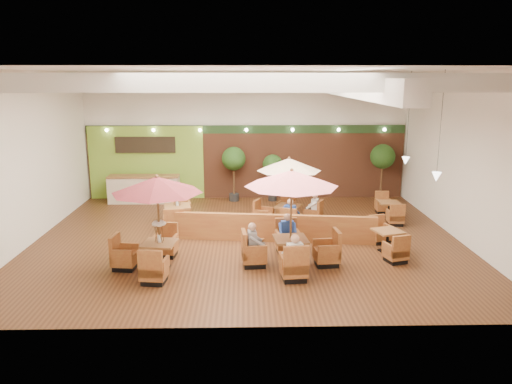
{
  "coord_description": "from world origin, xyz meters",
  "views": [
    {
      "loc": [
        -0.06,
        -15.85,
        5.29
      ],
      "look_at": [
        0.3,
        0.5,
        1.5
      ],
      "focal_mm": 35.0,
      "sensor_mm": 36.0,
      "label": 1
    }
  ],
  "objects_px": {
    "booth_divider": "(275,228)",
    "table_5": "(389,211)",
    "diner_1": "(287,230)",
    "diner_2": "(254,240)",
    "table_0": "(155,202)",
    "diner_4": "(314,205)",
    "table_3": "(178,214)",
    "topiary_1": "(273,166)",
    "table_4": "(387,241)",
    "table_2": "(289,179)",
    "diner_3": "(291,212)",
    "topiary_2": "(383,159)",
    "topiary_0": "(234,161)",
    "service_counter": "(144,189)",
    "table_1": "(291,201)",
    "diner_0": "(294,252)"
  },
  "relations": [
    {
      "from": "table_1",
      "to": "diner_3",
      "type": "bearing_deg",
      "value": 79.3
    },
    {
      "from": "table_4",
      "to": "diner_4",
      "type": "height_order",
      "value": "diner_4"
    },
    {
      "from": "booth_divider",
      "to": "table_2",
      "type": "distance_m",
      "value": 2.36
    },
    {
      "from": "service_counter",
      "to": "diner_3",
      "type": "relative_size",
      "value": 4.04
    },
    {
      "from": "topiary_1",
      "to": "diner_1",
      "type": "distance_m",
      "value": 6.7
    },
    {
      "from": "booth_divider",
      "to": "topiary_2",
      "type": "xyz_separation_m",
      "value": [
        4.98,
        5.53,
        1.38
      ]
    },
    {
      "from": "table_1",
      "to": "diner_4",
      "type": "bearing_deg",
      "value": 68.0
    },
    {
      "from": "table_3",
      "to": "topiary_2",
      "type": "height_order",
      "value": "topiary_2"
    },
    {
      "from": "table_5",
      "to": "diner_4",
      "type": "xyz_separation_m",
      "value": [
        -2.98,
        -0.68,
        0.41
      ]
    },
    {
      "from": "table_3",
      "to": "diner_3",
      "type": "xyz_separation_m",
      "value": [
        4.0,
        -0.68,
        0.24
      ]
    },
    {
      "from": "table_3",
      "to": "topiary_1",
      "type": "height_order",
      "value": "topiary_1"
    },
    {
      "from": "topiary_0",
      "to": "diner_4",
      "type": "bearing_deg",
      "value": -50.66
    },
    {
      "from": "service_counter",
      "to": "table_0",
      "type": "bearing_deg",
      "value": -76.27
    },
    {
      "from": "table_3",
      "to": "topiary_1",
      "type": "bearing_deg",
      "value": 37.16
    },
    {
      "from": "service_counter",
      "to": "topiary_1",
      "type": "height_order",
      "value": "topiary_1"
    },
    {
      "from": "table_3",
      "to": "diner_2",
      "type": "bearing_deg",
      "value": -64.78
    },
    {
      "from": "topiary_2",
      "to": "diner_3",
      "type": "bearing_deg",
      "value": -133.83
    },
    {
      "from": "service_counter",
      "to": "diner_1",
      "type": "relative_size",
      "value": 3.86
    },
    {
      "from": "table_2",
      "to": "diner_2",
      "type": "relative_size",
      "value": 3.19
    },
    {
      "from": "table_4",
      "to": "topiary_1",
      "type": "xyz_separation_m",
      "value": [
        -3.19,
        6.62,
        1.18
      ]
    },
    {
      "from": "service_counter",
      "to": "topiary_2",
      "type": "height_order",
      "value": "topiary_2"
    },
    {
      "from": "table_3",
      "to": "diner_0",
      "type": "distance_m",
      "value": 6.12
    },
    {
      "from": "service_counter",
      "to": "table_2",
      "type": "distance_m",
      "value": 6.93
    },
    {
      "from": "table_0",
      "to": "booth_divider",
      "type": "bearing_deg",
      "value": 41.08
    },
    {
      "from": "booth_divider",
      "to": "table_5",
      "type": "bearing_deg",
      "value": 36.66
    },
    {
      "from": "table_5",
      "to": "diner_4",
      "type": "bearing_deg",
      "value": -166.4
    },
    {
      "from": "service_counter",
      "to": "topiary_0",
      "type": "relative_size",
      "value": 1.26
    },
    {
      "from": "table_4",
      "to": "diner_3",
      "type": "xyz_separation_m",
      "value": [
        -2.81,
        2.07,
        0.4
      ]
    },
    {
      "from": "topiary_0",
      "to": "diner_3",
      "type": "bearing_deg",
      "value": -65.64
    },
    {
      "from": "table_5",
      "to": "diner_3",
      "type": "xyz_separation_m",
      "value": [
        -3.89,
        -1.59,
        0.42
      ]
    },
    {
      "from": "table_2",
      "to": "topiary_0",
      "type": "bearing_deg",
      "value": 142.61
    },
    {
      "from": "table_3",
      "to": "topiary_0",
      "type": "height_order",
      "value": "topiary_0"
    },
    {
      "from": "booth_divider",
      "to": "diner_3",
      "type": "height_order",
      "value": "diner_3"
    },
    {
      "from": "table_0",
      "to": "table_1",
      "type": "distance_m",
      "value": 3.75
    },
    {
      "from": "table_2",
      "to": "diner_1",
      "type": "distance_m",
      "value": 3.19
    },
    {
      "from": "topiary_1",
      "to": "service_counter",
      "type": "bearing_deg",
      "value": -177.93
    },
    {
      "from": "table_3",
      "to": "table_5",
      "type": "relative_size",
      "value": 1.25
    },
    {
      "from": "diner_1",
      "to": "service_counter",
      "type": "bearing_deg",
      "value": -51.82
    },
    {
      "from": "service_counter",
      "to": "diner_4",
      "type": "distance_m",
      "value": 7.64
    },
    {
      "from": "table_3",
      "to": "table_4",
      "type": "height_order",
      "value": "table_3"
    },
    {
      "from": "table_4",
      "to": "diner_3",
      "type": "distance_m",
      "value": 3.51
    },
    {
      "from": "table_2",
      "to": "diner_2",
      "type": "xyz_separation_m",
      "value": [
        -1.33,
        -4.06,
        -0.95
      ]
    },
    {
      "from": "diner_2",
      "to": "diner_3",
      "type": "xyz_separation_m",
      "value": [
        1.33,
        3.14,
        -0.03
      ]
    },
    {
      "from": "service_counter",
      "to": "topiary_1",
      "type": "distance_m",
      "value": 5.61
    },
    {
      "from": "table_0",
      "to": "diner_4",
      "type": "height_order",
      "value": "table_0"
    },
    {
      "from": "service_counter",
      "to": "table_1",
      "type": "bearing_deg",
      "value": -53.13
    },
    {
      "from": "topiary_0",
      "to": "diner_2",
      "type": "height_order",
      "value": "topiary_0"
    },
    {
      "from": "table_4",
      "to": "topiary_1",
      "type": "distance_m",
      "value": 7.44
    },
    {
      "from": "diner_1",
      "to": "diner_2",
      "type": "relative_size",
      "value": 0.95
    },
    {
      "from": "diner_0",
      "to": "table_1",
      "type": "bearing_deg",
      "value": 75.81
    }
  ]
}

